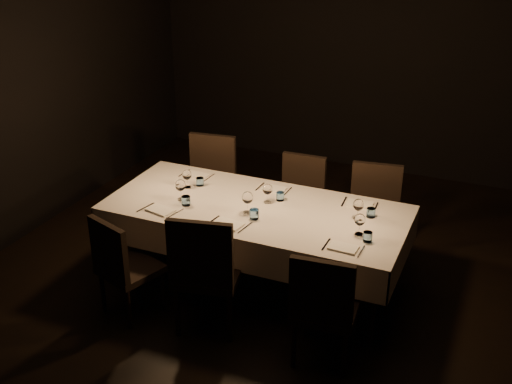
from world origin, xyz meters
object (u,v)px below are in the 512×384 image
at_px(chair_near_left, 121,263).
at_px(chair_far_left, 210,181).
at_px(chair_far_right, 373,211).
at_px(dining_table, 256,215).
at_px(chair_far_center, 300,197).
at_px(chair_near_center, 205,269).
at_px(chair_near_right, 324,305).

relative_size(chair_near_left, chair_far_left, 0.90).
height_order(chair_far_left, chair_far_right, chair_far_left).
bearing_deg(chair_far_right, dining_table, -144.87).
xyz_separation_m(chair_far_left, chair_far_center, (0.92, 0.10, -0.04)).
height_order(dining_table, chair_far_left, chair_far_left).
xyz_separation_m(chair_near_center, chair_far_left, (-0.73, 1.51, -0.02)).
bearing_deg(chair_near_left, chair_near_center, -153.21).
bearing_deg(chair_near_center, chair_far_center, -109.21).
relative_size(dining_table, chair_near_center, 2.45).
relative_size(dining_table, chair_far_right, 2.67).
bearing_deg(chair_near_center, dining_table, -109.94).
xyz_separation_m(chair_near_right, chair_far_right, (-0.03, 1.57, 0.00)).
height_order(chair_near_left, chair_far_center, chair_far_center).
bearing_deg(chair_far_center, chair_far_left, -175.64).
height_order(dining_table, chair_near_right, chair_near_right).
distance_m(chair_near_left, chair_near_center, 0.71).
bearing_deg(dining_table, chair_near_right, -42.44).
distance_m(chair_near_right, chair_far_right, 1.57).
distance_m(chair_far_center, chair_far_right, 0.74).
bearing_deg(chair_far_left, dining_table, -50.15).
bearing_deg(chair_far_left, chair_far_center, -1.64).
relative_size(chair_far_left, chair_far_center, 1.11).
xyz_separation_m(chair_near_right, chair_far_center, (-0.76, 1.64, -0.02)).
bearing_deg(chair_near_left, chair_far_center, -98.58).
xyz_separation_m(chair_far_center, chair_far_right, (0.73, -0.08, 0.03)).
distance_m(dining_table, chair_far_left, 1.14).
distance_m(chair_near_center, chair_far_center, 1.62).
relative_size(chair_near_center, chair_far_right, 1.09).
distance_m(chair_far_left, chair_far_right, 1.66).
bearing_deg(chair_far_center, chair_near_left, -119.43).
xyz_separation_m(chair_near_left, chair_near_center, (0.70, 0.09, 0.07)).
distance_m(chair_near_center, chair_far_right, 1.79).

